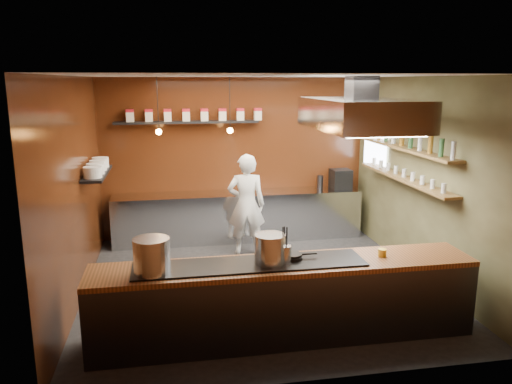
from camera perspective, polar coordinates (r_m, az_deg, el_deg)
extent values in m
plane|color=black|center=(7.51, 0.39, -10.40)|extent=(5.00, 5.00, 0.00)
plane|color=#3D1C0B|center=(9.49, -2.34, 3.90)|extent=(5.00, 0.00, 5.00)
plane|color=#3D1C0B|center=(7.06, -19.98, 0.10)|extent=(0.00, 5.00, 5.00)
plane|color=#414025|center=(7.90, 18.55, 1.48)|extent=(0.00, 5.00, 5.00)
plane|color=silver|center=(6.91, 0.43, 13.14)|extent=(5.00, 5.00, 0.00)
plane|color=white|center=(9.33, 13.50, 5.89)|extent=(0.00, 1.00, 1.00)
cube|color=silver|center=(9.39, -2.01, -2.75)|extent=(4.60, 0.65, 0.90)
cube|color=#38383D|center=(5.91, 3.29, -12.52)|extent=(4.40, 0.70, 0.86)
cube|color=brown|center=(5.73, 3.34, -8.35)|extent=(4.40, 0.72, 0.06)
cube|color=black|center=(5.64, -0.65, -8.24)|extent=(2.60, 0.55, 0.02)
cube|color=black|center=(9.19, -7.88, 7.90)|extent=(2.60, 0.26, 0.04)
cube|color=black|center=(7.99, -17.70, 2.02)|extent=(0.30, 1.40, 0.04)
cube|color=brown|center=(8.02, 16.74, 4.80)|extent=(0.26, 2.80, 0.04)
cube|color=brown|center=(8.09, 16.53, 1.51)|extent=(0.26, 2.80, 0.04)
cube|color=#38383D|center=(6.89, 11.98, 11.63)|extent=(0.35, 0.35, 0.30)
cube|color=silver|center=(6.90, 11.84, 8.73)|extent=(1.20, 2.00, 0.40)
cube|color=white|center=(6.92, 11.77, 6.99)|extent=(1.00, 1.80, 0.02)
cylinder|color=black|center=(8.51, -11.18, 9.78)|extent=(0.01, 0.01, 0.90)
sphere|color=orange|center=(8.54, -11.05, 6.76)|extent=(0.10, 0.10, 0.10)
cylinder|color=black|center=(8.57, -3.01, 10.01)|extent=(0.01, 0.01, 0.90)
sphere|color=orange|center=(8.60, -2.98, 7.02)|extent=(0.10, 0.10, 0.10)
cube|color=beige|center=(9.20, -14.20, 8.30)|extent=(0.13, 0.13, 0.17)
cube|color=#B01523|center=(9.19, -14.23, 8.98)|extent=(0.13, 0.13, 0.05)
cube|color=beige|center=(9.18, -12.13, 8.40)|extent=(0.13, 0.13, 0.17)
cube|color=#B01523|center=(9.18, -12.16, 9.08)|extent=(0.14, 0.13, 0.05)
cube|color=beige|center=(9.18, -10.06, 8.48)|extent=(0.13, 0.13, 0.17)
cube|color=#B01523|center=(9.17, -10.09, 9.17)|extent=(0.13, 0.13, 0.05)
cube|color=beige|center=(9.18, -7.99, 8.55)|extent=(0.13, 0.13, 0.17)
cube|color=#B01523|center=(9.18, -8.01, 9.24)|extent=(0.14, 0.13, 0.05)
cube|color=beige|center=(9.20, -5.92, 8.62)|extent=(0.13, 0.13, 0.17)
cube|color=#B01523|center=(9.20, -5.94, 9.30)|extent=(0.14, 0.13, 0.05)
cube|color=beige|center=(9.23, -3.87, 8.67)|extent=(0.13, 0.13, 0.17)
cube|color=#B01523|center=(9.23, -3.88, 9.35)|extent=(0.14, 0.13, 0.05)
cube|color=beige|center=(9.27, -1.82, 8.71)|extent=(0.13, 0.13, 0.17)
cube|color=#B01523|center=(9.27, -1.83, 9.38)|extent=(0.14, 0.13, 0.05)
cube|color=beige|center=(9.33, 0.20, 8.73)|extent=(0.13, 0.13, 0.17)
cube|color=#B01523|center=(9.32, 0.20, 9.41)|extent=(0.14, 0.13, 0.05)
cylinder|color=white|center=(7.54, -18.18, 2.15)|extent=(0.26, 0.26, 0.16)
cylinder|color=white|center=(7.83, -17.88, 2.54)|extent=(0.26, 0.26, 0.16)
cylinder|color=white|center=(8.12, -17.61, 2.91)|extent=(0.26, 0.26, 0.16)
cylinder|color=white|center=(8.42, -17.36, 3.25)|extent=(0.26, 0.26, 0.16)
cylinder|color=silver|center=(6.88, 21.64, 4.41)|extent=(0.06, 0.06, 0.24)
cylinder|color=#2D5933|center=(7.12, 20.44, 4.76)|extent=(0.06, 0.06, 0.24)
cylinder|color=#8C601E|center=(7.37, 19.31, 5.08)|extent=(0.06, 0.06, 0.24)
cylinder|color=silver|center=(7.62, 18.26, 5.38)|extent=(0.06, 0.06, 0.24)
cylinder|color=#2D5933|center=(7.88, 17.27, 5.66)|extent=(0.06, 0.06, 0.24)
cylinder|color=#8C601E|center=(8.13, 16.35, 5.92)|extent=(0.06, 0.06, 0.24)
cylinder|color=silver|center=(8.39, 15.48, 6.17)|extent=(0.06, 0.06, 0.24)
cylinder|color=#2D5933|center=(8.65, 14.66, 6.39)|extent=(0.06, 0.06, 0.24)
cylinder|color=#8C601E|center=(8.91, 13.89, 6.61)|extent=(0.06, 0.06, 0.24)
cylinder|color=silver|center=(9.18, 13.16, 6.81)|extent=(0.06, 0.06, 0.24)
cylinder|color=silver|center=(7.09, 20.67, 0.39)|extent=(0.07, 0.07, 0.13)
cylinder|color=silver|center=(7.33, 19.54, 0.86)|extent=(0.07, 0.07, 0.13)
cylinder|color=silver|center=(7.58, 18.49, 1.30)|extent=(0.07, 0.07, 0.13)
cylinder|color=silver|center=(7.83, 17.50, 1.71)|extent=(0.07, 0.07, 0.13)
cylinder|color=silver|center=(8.08, 16.57, 2.10)|extent=(0.07, 0.07, 0.13)
cylinder|color=silver|center=(8.33, 15.69, 2.46)|extent=(0.07, 0.07, 0.13)
cylinder|color=silver|center=(8.59, 14.87, 2.80)|extent=(0.07, 0.07, 0.13)
cylinder|color=silver|center=(8.85, 14.09, 3.12)|extent=(0.07, 0.07, 0.13)
cylinder|color=silver|center=(9.11, 13.36, 3.42)|extent=(0.07, 0.07, 0.13)
cylinder|color=#BABDC2|center=(5.43, -11.83, -7.13)|extent=(0.44, 0.44, 0.38)
cylinder|color=silver|center=(5.60, 1.62, -6.50)|extent=(0.44, 0.44, 0.33)
cylinder|color=silver|center=(5.63, 3.30, -7.11)|extent=(0.19, 0.19, 0.20)
cylinder|color=black|center=(5.78, 4.11, -7.46)|extent=(0.25, 0.25, 0.03)
cylinder|color=black|center=(5.77, 4.12, -7.17)|extent=(0.23, 0.23, 0.03)
cylinder|color=black|center=(5.82, 6.10, -7.03)|extent=(0.18, 0.03, 0.02)
cylinder|color=yellow|center=(6.07, 14.23, -6.74)|extent=(0.12, 0.12, 0.09)
cube|color=black|center=(9.77, 9.64, 1.50)|extent=(0.38, 0.36, 0.37)
imported|color=white|center=(8.47, -1.11, -1.47)|extent=(0.69, 0.50, 1.75)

